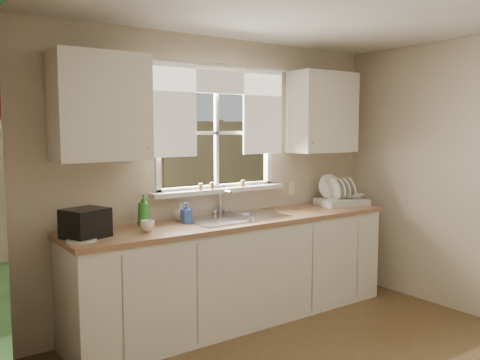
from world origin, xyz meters
TOP-DOWN VIEW (x-y plane):
  - room_walls at (0.00, -0.07)m, footprint 3.62×4.02m
  - window at (0.00, 2.00)m, footprint 1.38×0.16m
  - curtains at (0.00, 1.95)m, footprint 1.50×0.03m
  - base_cabinets at (0.00, 1.68)m, footprint 3.00×0.62m
  - countertop at (0.00, 1.68)m, footprint 3.04×0.65m
  - upper_cabinet_left at (-1.15, 1.82)m, footprint 0.70×0.33m
  - upper_cabinet_right at (1.15, 1.82)m, footprint 0.70×0.33m
  - wall_outlet at (0.88, 1.99)m, footprint 0.08×0.01m
  - sill_jars at (-0.03, 1.94)m, footprint 0.50×0.04m
  - backyard at (0.58, 8.42)m, footprint 20.00×10.00m
  - sink at (0.00, 1.71)m, footprint 0.88×0.52m
  - dish_rack at (1.31, 1.71)m, footprint 0.54×0.46m
  - bowl at (1.44, 1.66)m, footprint 0.23×0.23m
  - soap_bottle_a at (-0.81, 1.84)m, footprint 0.13×0.13m
  - soap_bottle_b at (-0.46, 1.78)m, footprint 0.08×0.08m
  - soap_bottle_c at (-0.46, 1.88)m, footprint 0.13×0.13m
  - saucer at (-1.40, 1.59)m, footprint 0.21×0.21m
  - cup at (-0.88, 1.64)m, footprint 0.14×0.14m
  - black_appliance at (-1.34, 1.69)m, footprint 0.36×0.33m

SIDE VIEW (x-z plane):
  - base_cabinets at x=0.00m, z-range 0.00..0.87m
  - sink at x=0.00m, z-range 0.64..1.04m
  - countertop at x=0.00m, z-range 0.87..0.91m
  - saucer at x=-1.40m, z-range 0.91..0.92m
  - cup at x=-0.88m, z-range 0.91..1.00m
  - dish_rack at x=1.31m, z-range 0.82..1.13m
  - soap_bottle_c at x=-0.46m, z-range 0.91..1.06m
  - soap_bottle_b at x=-0.46m, z-range 0.91..1.08m
  - bowl at x=1.44m, z-range 0.97..1.02m
  - black_appliance at x=-1.34m, z-range 0.91..1.12m
  - soap_bottle_a at x=-0.81m, z-range 0.91..1.17m
  - wall_outlet at x=0.88m, z-range 1.02..1.14m
  - sill_jars at x=-0.03m, z-range 1.15..1.21m
  - room_walls at x=0.00m, z-range -0.01..2.49m
  - window at x=0.00m, z-range 0.95..2.02m
  - upper_cabinet_left at x=-1.15m, z-range 1.45..2.25m
  - upper_cabinet_right at x=1.15m, z-range 1.45..2.25m
  - curtains at x=0.00m, z-range 1.53..2.34m
  - backyard at x=0.58m, z-range 0.40..6.53m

